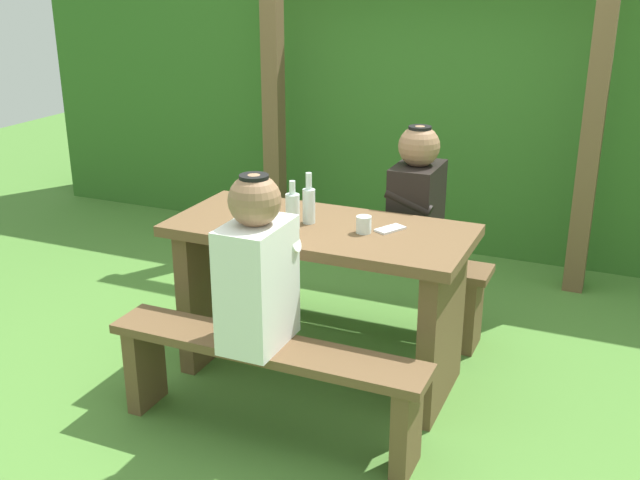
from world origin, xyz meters
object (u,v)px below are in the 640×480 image
Objects in this scene: bench_near at (266,370)px; drinking_glass at (364,225)px; picnic_table at (320,276)px; bench_far at (361,274)px; person_black_coat at (416,201)px; bottle_left at (309,204)px; person_white_shirt at (257,268)px; cell_phone at (390,229)px; bottle_right at (293,210)px.

bench_near is 18.13× the size of drinking_glass.
bench_far is at bearing 90.00° from picnic_table.
person_black_coat reaches higher than drinking_glass.
person_white_shirt is at bearing -86.53° from bottle_left.
cell_phone is at bearing 39.49° from drinking_glass.
bench_far is at bearing 90.00° from bench_near.
picnic_table is 18.13× the size of drinking_glass.
bottle_left is at bearing 167.09° from picnic_table.
drinking_glass is at bearing -112.76° from cell_phone.
bench_far is 1.23m from person_white_shirt.
picnic_table is 0.69m from person_black_coat.
bench_near is 1.95× the size of person_white_shirt.
person_black_coat reaches higher than bench_far.
bottle_left is at bearing 72.64° from bottle_right.
bench_far is 0.79m from bottle_left.
picnic_table is at bearing -90.00° from bench_far.
bench_near is 0.46m from person_white_shirt.
picnic_table is 6.19× the size of bottle_right.
picnic_table is at bearing -117.33° from person_black_coat.
picnic_table is at bearing 176.55° from drinking_glass.
picnic_table is at bearing 90.00° from bench_near.
person_white_shirt and person_black_coat have the same top height.
cell_phone is (0.41, 0.16, -0.08)m from bottle_right.
bench_near is 6.19× the size of bottle_right.
person_white_shirt reaches higher than bench_near.
person_white_shirt is (-0.03, -1.14, 0.46)m from bench_far.
person_black_coat is at bearing 57.24° from bottle_left.
bench_far is (0.00, 1.14, 0.00)m from bench_near.
cell_phone is (0.32, 0.64, 0.47)m from bench_near.
bench_far is 10.00× the size of cell_phone.
bottle_left is at bearing 174.42° from drinking_glass.
cell_phone is (0.32, -0.50, 0.47)m from bench_far.
drinking_glass is at bearing 13.96° from bottle_right.
picnic_table is 0.35m from bottle_left.
person_black_coat is 2.99× the size of bottle_left.
person_black_coat is at bearing 75.55° from bench_near.
person_white_shirt is 9.32× the size of drinking_glass.
bottle_left is 0.11m from bottle_right.
person_black_coat is 0.59m from drinking_glass.
bottle_right is at bearing -166.04° from drinking_glass.
bench_far is 0.80m from drinking_glass.
bench_far is at bearing 83.58° from bottle_left.
person_black_coat is 0.66m from bottle_left.
bottle_left is (-0.28, 0.03, 0.05)m from drinking_glass.
bench_near is at bearing -78.69° from bottle_right.
picnic_table is at bearing -140.17° from cell_phone.
cell_phone reaches higher than bench_near.
bench_near is 5.81× the size of bottle_left.
bottle_left is 1.06× the size of bottle_right.
picnic_table is 0.37m from drinking_glass.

